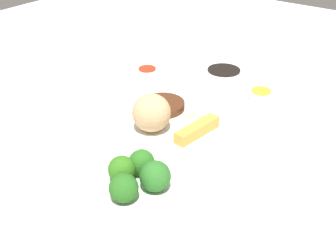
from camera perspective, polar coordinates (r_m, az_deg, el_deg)
tabletop at (r=0.98m, az=1.95°, el=0.25°), size 2.20×2.20×0.02m
main_plate at (r=0.94m, az=1.42°, el=0.23°), size 0.26×0.26×0.02m
rice_scoop at (r=0.89m, az=-2.18°, el=1.74°), size 0.08×0.08×0.08m
spring_roll at (r=0.89m, az=3.83°, el=-0.51°), size 0.12×0.04×0.02m
crab_rangoon_wonton at (r=0.97m, az=4.75°, el=1.96°), size 0.08×0.09×0.01m
stir_fry_heap at (r=0.99m, az=-0.73°, el=2.72°), size 0.10×0.10×0.02m
broccoli_plate at (r=0.76m, az=-4.67°, el=-8.49°), size 0.19×0.19×0.01m
broccoli_floret_0 at (r=0.76m, az=-6.08°, el=-5.69°), size 0.05×0.05×0.05m
broccoli_floret_1 at (r=0.72m, az=-5.84°, el=-8.12°), size 0.05×0.05×0.05m
broccoli_floret_2 at (r=0.73m, az=-1.70°, el=-6.60°), size 0.05×0.05×0.05m
broccoli_floret_3 at (r=0.77m, az=-3.50°, el=-4.80°), size 0.05×0.05×0.05m
soy_sauce_bowl at (r=1.16m, az=7.29°, el=6.51°), size 0.10×0.10×0.03m
soy_sauce_bowl_liquid at (r=1.16m, az=7.35°, el=7.30°), size 0.09×0.09×0.00m
sauce_ramekin_hot_mustard at (r=1.08m, az=12.08°, el=3.84°), size 0.06×0.06×0.02m
sauce_ramekin_hot_mustard_liquid at (r=1.07m, az=12.16°, el=4.53°), size 0.05×0.05×0.00m
sauce_ramekin_sweet_and_sour at (r=1.18m, az=-2.74°, el=6.88°), size 0.06×0.06×0.02m
sauce_ramekin_sweet_and_sour_liquid at (r=1.17m, az=-2.75°, el=7.52°), size 0.05×0.05×0.00m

